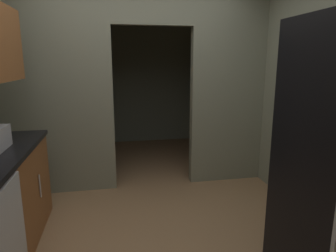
% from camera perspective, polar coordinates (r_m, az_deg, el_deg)
% --- Properties ---
extents(kitchen_partition, '(3.29, 0.12, 2.61)m').
position_cam_1_polar(kitchen_partition, '(3.70, -6.42, 9.13)').
color(kitchen_partition, gray).
rests_on(kitchen_partition, ground).
extents(adjoining_room_shell, '(3.29, 2.31, 2.61)m').
position_cam_1_polar(adjoining_room_shell, '(5.31, -7.23, 9.07)').
color(adjoining_room_shell, gray).
rests_on(adjoining_room_shell, ground).
extents(dishwasher, '(0.02, 0.56, 0.83)m').
position_cam_1_polar(dishwasher, '(2.32, -27.95, -19.79)').
color(dishwasher, '#B7BABC').
rests_on(dishwasher, ground).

